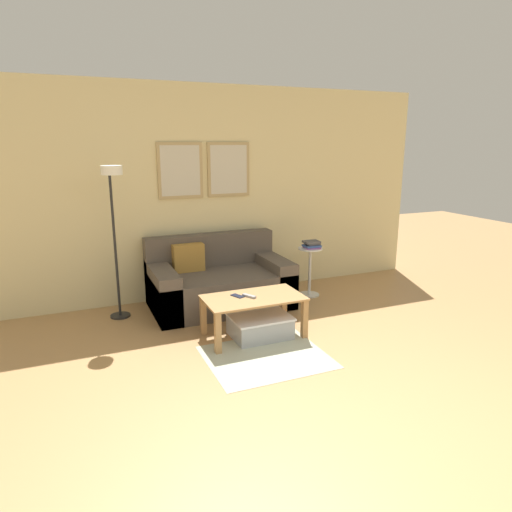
% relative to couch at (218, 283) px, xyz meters
% --- Properties ---
extents(ground_plane, '(16.00, 16.00, 0.00)m').
position_rel_couch_xyz_m(ground_plane, '(0.19, -3.21, -0.28)').
color(ground_plane, tan).
extents(wall_back, '(5.60, 0.09, 2.55)m').
position_rel_couch_xyz_m(wall_back, '(0.19, 0.49, 1.00)').
color(wall_back, beige).
rests_on(wall_back, ground_plane).
extents(area_rug, '(1.07, 0.90, 0.01)m').
position_rel_couch_xyz_m(area_rug, '(-0.04, -1.46, -0.28)').
color(area_rug, '#B2B79E').
rests_on(area_rug, ground_plane).
extents(couch, '(1.58, 0.93, 0.81)m').
position_rel_couch_xyz_m(couch, '(0.00, 0.00, 0.00)').
color(couch, brown).
rests_on(couch, ground_plane).
extents(coffee_table, '(0.97, 0.54, 0.41)m').
position_rel_couch_xyz_m(coffee_table, '(0.04, -0.98, 0.06)').
color(coffee_table, '#AD7F4C').
rests_on(coffee_table, ground_plane).
extents(storage_bin, '(0.58, 0.46, 0.22)m').
position_rel_couch_xyz_m(storage_bin, '(0.09, -1.01, -0.17)').
color(storage_bin, '#9EA3A8').
rests_on(storage_bin, ground_plane).
extents(floor_lamp, '(0.22, 0.45, 1.66)m').
position_rel_couch_xyz_m(floor_lamp, '(-1.13, -0.08, 0.94)').
color(floor_lamp, black).
rests_on(floor_lamp, ground_plane).
extents(side_table, '(0.30, 0.30, 0.61)m').
position_rel_couch_xyz_m(side_table, '(1.17, -0.10, 0.08)').
color(side_table, silver).
rests_on(side_table, ground_plane).
extents(book_stack, '(0.21, 0.20, 0.09)m').
position_rel_couch_xyz_m(book_stack, '(1.18, -0.11, 0.38)').
color(book_stack, '#8C4C93').
rests_on(book_stack, side_table).
extents(remote_control, '(0.11, 0.15, 0.02)m').
position_rel_couch_xyz_m(remote_control, '(-0.00, -0.97, 0.14)').
color(remote_control, '#99999E').
rests_on(remote_control, coffee_table).
extents(cell_phone, '(0.12, 0.15, 0.01)m').
position_rel_couch_xyz_m(cell_phone, '(-0.10, -0.90, 0.14)').
color(cell_phone, '#1E2338').
rests_on(cell_phone, coffee_table).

